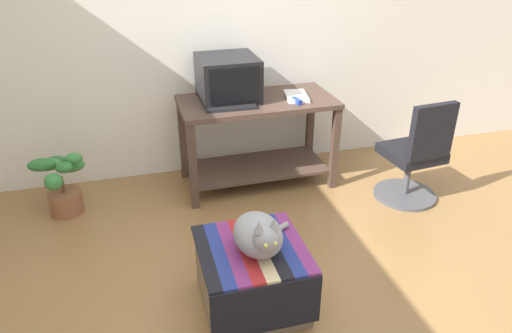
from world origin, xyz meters
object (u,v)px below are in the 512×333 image
at_px(office_chair, 415,158).
at_px(stapler, 297,101).
at_px(book, 296,96).
at_px(tv_monitor, 228,79).
at_px(ottoman_with_blanket, 252,276).
at_px(potted_plant, 62,183).
at_px(cat, 259,235).
at_px(keyboard, 231,107).
at_px(desk, 257,127).

height_order(office_chair, stapler, office_chair).
bearing_deg(book, tv_monitor, 176.84).
bearing_deg(ottoman_with_blanket, potted_plant, 129.89).
relative_size(tv_monitor, cat, 1.23).
xyz_separation_m(potted_plant, office_chair, (2.77, -0.56, 0.13)).
xyz_separation_m(ottoman_with_blanket, cat, (0.03, -0.04, 0.32)).
distance_m(keyboard, stapler, 0.55).
xyz_separation_m(cat, stapler, (0.70, 1.36, 0.26)).
relative_size(keyboard, office_chair, 0.45).
relative_size(keyboard, potted_plant, 0.78).
distance_m(ottoman_with_blanket, potted_plant, 1.83).
bearing_deg(book, desk, -177.63).
distance_m(desk, keyboard, 0.40).
relative_size(desk, book, 4.44).
bearing_deg(stapler, desk, 136.73).
distance_m(keyboard, book, 0.60).
height_order(tv_monitor, cat, tv_monitor).
bearing_deg(cat, ottoman_with_blanket, 120.93).
bearing_deg(ottoman_with_blanket, tv_monitor, 82.20).
height_order(desk, cat, desk).
distance_m(book, stapler, 0.14).
height_order(potted_plant, stapler, stapler).
distance_m(tv_monitor, book, 0.59).
bearing_deg(keyboard, desk, 31.84).
bearing_deg(stapler, office_chair, -41.08).
xyz_separation_m(desk, keyboard, (-0.26, -0.15, 0.26)).
xyz_separation_m(book, ottoman_with_blanket, (-0.77, -1.44, -0.58)).
relative_size(tv_monitor, keyboard, 1.24).
xyz_separation_m(ottoman_with_blanket, office_chair, (1.59, 0.84, 0.18)).
xyz_separation_m(office_chair, stapler, (-0.87, 0.47, 0.41)).
distance_m(potted_plant, office_chair, 2.83).
height_order(ottoman_with_blanket, potted_plant, potted_plant).
distance_m(keyboard, ottoman_with_blanket, 1.47).
xyz_separation_m(ottoman_with_blanket, potted_plant, (-1.18, 1.41, 0.05)).
distance_m(desk, potted_plant, 1.64).
height_order(cat, stapler, stapler).
bearing_deg(tv_monitor, potted_plant, -174.08).
height_order(book, stapler, stapler).
relative_size(tv_monitor, ottoman_with_blanket, 0.78).
bearing_deg(potted_plant, stapler, -2.77).
bearing_deg(desk, cat, -105.83).
relative_size(book, cat, 0.73).
relative_size(tv_monitor, stapler, 4.52).
bearing_deg(ottoman_with_blanket, cat, -55.39).
bearing_deg(potted_plant, cat, -50.26).
xyz_separation_m(desk, stapler, (0.29, -0.17, 0.27)).
height_order(cat, potted_plant, cat).
xyz_separation_m(book, stapler, (-0.04, -0.13, 0.01)).
xyz_separation_m(desk, book, (0.33, -0.04, 0.26)).
xyz_separation_m(book, cat, (-0.74, -1.49, -0.25)).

